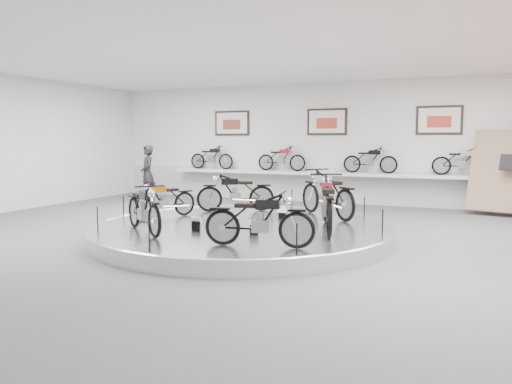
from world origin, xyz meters
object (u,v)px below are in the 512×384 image
at_px(bike_c, 163,200).
at_px(shelf, 324,173).
at_px(bike_b, 236,192).
at_px(display_platform, 242,232).
at_px(bike_a, 327,193).
at_px(bike_d, 144,208).
at_px(bike_f, 327,203).
at_px(bike_e, 259,219).
at_px(visitor, 148,174).

bearing_deg(bike_c, shelf, -175.04).
height_order(shelf, bike_b, bike_b).
bearing_deg(shelf, display_platform, -90.00).
bearing_deg(display_platform, shelf, 90.00).
bearing_deg(bike_a, display_platform, 94.74).
bearing_deg(bike_d, bike_f, 62.81).
bearing_deg(bike_f, bike_a, -3.07).
bearing_deg(bike_e, display_platform, 111.53).
height_order(display_platform, visitor, visitor).
bearing_deg(shelf, bike_b, -101.93).
xyz_separation_m(bike_e, bike_f, (0.65, 1.91, 0.09)).
bearing_deg(display_platform, bike_f, -0.24).
distance_m(display_platform, bike_e, 2.35).
distance_m(bike_e, visitor, 9.39).
bearing_deg(visitor, bike_f, 13.51).
distance_m(shelf, visitor, 5.96).
bearing_deg(bike_a, visitor, 21.35).
distance_m(bike_a, bike_d, 4.34).
bearing_deg(bike_b, visitor, -62.12).
height_order(bike_d, bike_e, bike_d).
distance_m(display_platform, visitor, 7.27).
bearing_deg(bike_f, bike_d, 97.74).
relative_size(display_platform, visitor, 3.32).
bearing_deg(bike_d, display_platform, 85.89).
distance_m(bike_a, bike_e, 3.68).
xyz_separation_m(shelf, bike_c, (-2.03, -6.34, -0.26)).
bearing_deg(shelf, bike_a, -73.53).
distance_m(bike_d, visitor, 7.45).
bearing_deg(bike_d, bike_a, 87.30).
height_order(display_platform, bike_a, bike_a).
bearing_deg(bike_b, bike_f, 117.22).
relative_size(display_platform, bike_f, 3.35).
xyz_separation_m(bike_b, bike_e, (2.19, -3.65, -0.02)).
height_order(bike_d, visitor, visitor).
relative_size(bike_a, bike_d, 1.16).
distance_m(display_platform, bike_d, 2.20).
bearing_deg(bike_c, bike_f, 111.78).
bearing_deg(bike_c, bike_a, 139.26).
xyz_separation_m(bike_b, bike_f, (2.84, -1.74, 0.07)).
bearing_deg(bike_d, visitor, 161.62).
distance_m(bike_e, bike_f, 2.02).
bearing_deg(bike_b, bike_a, 149.31).
height_order(display_platform, bike_c, bike_c).
bearing_deg(display_platform, visitor, 141.42).
height_order(shelf, bike_a, bike_a).
relative_size(bike_a, bike_b, 1.14).
bearing_deg(bike_a, bike_d, 93.40).
distance_m(bike_c, bike_e, 3.79).
relative_size(bike_c, bike_d, 0.91).
bearing_deg(bike_c, bike_b, 170.70).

